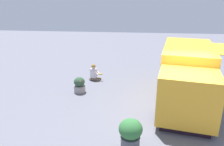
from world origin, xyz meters
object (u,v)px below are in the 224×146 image
object	(u,v)px
planter_flowering_near	(130,133)
planter_flowering_far	(79,85)
food_truck	(186,77)
person_customer	(94,74)

from	to	relation	value
planter_flowering_near	planter_flowering_far	size ratio (longest dim) A/B	1.29
food_truck	planter_flowering_far	size ratio (longest dim) A/B	7.75
food_truck	person_customer	world-z (taller)	food_truck
person_customer	planter_flowering_far	world-z (taller)	person_customer
planter_flowering_near	planter_flowering_far	bearing A→B (deg)	32.91
food_truck	person_customer	size ratio (longest dim) A/B	6.44
planter_flowering_far	planter_flowering_near	bearing A→B (deg)	-147.09
food_truck	planter_flowering_far	bearing A→B (deg)	85.19
planter_flowering_near	planter_flowering_far	distance (m)	4.59
planter_flowering_near	planter_flowering_far	world-z (taller)	planter_flowering_near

